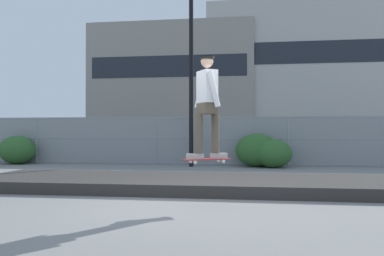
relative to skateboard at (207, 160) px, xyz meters
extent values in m
plane|color=slate|center=(-0.35, 0.04, -0.80)|extent=(120.00, 120.00, 0.00)
cube|color=#33302D|center=(-0.35, 2.19, -0.68)|extent=(10.11, 2.66, 0.24)
cube|color=#B22D2D|center=(0.00, 0.00, 0.00)|extent=(0.78, 0.59, 0.02)
cylinder|color=silver|center=(0.17, 0.21, -0.03)|extent=(0.06, 0.05, 0.05)
cylinder|color=silver|center=(0.27, 0.06, -0.03)|extent=(0.06, 0.05, 0.05)
cylinder|color=silver|center=(-0.27, -0.06, -0.03)|extent=(0.06, 0.05, 0.05)
cylinder|color=silver|center=(-0.17, -0.21, -0.03)|extent=(0.06, 0.05, 0.05)
cube|color=#99999E|center=(0.22, 0.14, -0.01)|extent=(0.12, 0.15, 0.01)
cube|color=#99999E|center=(-0.22, -0.14, -0.01)|extent=(0.12, 0.15, 0.01)
cube|color=#B2ADA8|center=(0.19, 0.12, 0.06)|extent=(0.29, 0.23, 0.09)
cube|color=#B2ADA8|center=(-0.19, -0.12, 0.06)|extent=(0.29, 0.23, 0.09)
cylinder|color=brown|center=(0.13, 0.08, 0.43)|extent=(0.13, 0.13, 0.66)
cylinder|color=brown|center=(-0.13, -0.08, 0.43)|extent=(0.13, 0.13, 0.66)
cube|color=brown|center=(0.00, 0.00, 0.85)|extent=(0.38, 0.42, 0.18)
cube|color=white|center=(0.00, 0.00, 1.21)|extent=(0.39, 0.44, 0.54)
cylinder|color=white|center=(-0.13, 0.21, 1.15)|extent=(0.24, 0.20, 0.58)
cylinder|color=white|center=(0.13, -0.21, 1.15)|extent=(0.24, 0.20, 0.58)
sphere|color=tan|center=(0.00, 0.00, 1.63)|extent=(0.21, 0.21, 0.21)
cylinder|color=black|center=(0.00, 0.00, 1.69)|extent=(0.24, 0.24, 0.05)
cylinder|color=gray|center=(-7.83, 8.50, 0.13)|extent=(0.06, 0.06, 1.85)
cylinder|color=gray|center=(-2.84, 8.50, 0.13)|extent=(0.06, 0.06, 1.85)
cylinder|color=gray|center=(2.15, 8.50, 0.13)|extent=(0.06, 0.06, 1.85)
cylinder|color=gray|center=(-0.35, 8.50, 1.01)|extent=(24.93, 0.04, 0.04)
cylinder|color=gray|center=(-0.35, 8.50, 0.22)|extent=(24.93, 0.04, 0.04)
cylinder|color=gray|center=(-0.35, 8.50, -0.74)|extent=(24.93, 0.04, 0.04)
cube|color=gray|center=(-0.35, 8.50, 0.13)|extent=(24.93, 0.01, 1.85)
cylinder|color=black|center=(-1.38, 7.79, 2.38)|extent=(0.16, 0.16, 6.35)
cube|color=#474C54|center=(-5.24, 10.89, -0.13)|extent=(4.41, 1.83, 0.70)
cube|color=#23282D|center=(-5.44, 10.89, 0.54)|extent=(2.21, 1.61, 0.64)
cylinder|color=black|center=(-3.88, 11.73, -0.48)|extent=(0.64, 0.24, 0.64)
cylinder|color=black|center=(-3.89, 10.02, -0.48)|extent=(0.64, 0.24, 0.64)
cylinder|color=black|center=(-6.60, 11.75, -0.48)|extent=(0.64, 0.24, 0.64)
cylinder|color=black|center=(-6.61, 10.04, -0.48)|extent=(0.64, 0.24, 0.64)
cube|color=maroon|center=(0.77, 10.68, -0.13)|extent=(4.45, 1.92, 0.70)
cube|color=#23282D|center=(0.57, 10.67, 0.54)|extent=(2.24, 1.66, 0.64)
cylinder|color=black|center=(2.11, 11.57, -0.48)|extent=(0.65, 0.26, 0.64)
cylinder|color=black|center=(2.15, 9.86, -0.48)|extent=(0.65, 0.26, 0.64)
cylinder|color=black|center=(-0.62, 11.50, -0.48)|extent=(0.65, 0.26, 0.64)
cylinder|color=black|center=(-0.57, 9.79, -0.48)|extent=(0.65, 0.26, 0.64)
cube|color=gray|center=(-8.54, 43.48, 6.35)|extent=(19.81, 10.08, 14.30)
cube|color=#1E232B|center=(-8.54, 38.42, 8.07)|extent=(18.23, 0.04, 2.50)
cube|color=#B2AFA8|center=(11.39, 44.18, 7.38)|extent=(30.96, 10.68, 16.35)
cube|color=#1E232B|center=(11.39, 38.81, 9.34)|extent=(28.48, 0.04, 2.50)
ellipsoid|color=#2D5B28|center=(-8.35, 8.00, -0.24)|extent=(1.44, 1.18, 1.12)
ellipsoid|color=#2D5B28|center=(1.00, 8.06, -0.20)|extent=(1.55, 1.27, 1.20)
ellipsoid|color=#2D5B28|center=(1.56, 7.72, -0.30)|extent=(1.30, 1.06, 1.00)
camera|label=1|loc=(0.67, -6.58, 0.45)|focal=37.27mm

